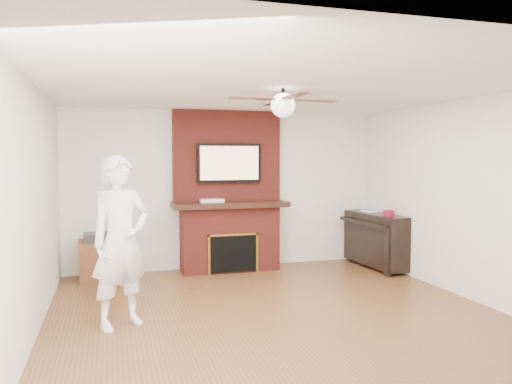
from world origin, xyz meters
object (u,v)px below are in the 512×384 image
object	(u,v)px
person	(121,242)
side_table	(100,258)
piano	(376,239)
fireplace	(229,207)

from	to	relation	value
person	side_table	bearing A→B (deg)	68.04
side_table	piano	world-z (taller)	piano
fireplace	person	distance (m)	2.84
person	side_table	world-z (taller)	person
person	piano	xyz separation A→B (m)	(3.97, 1.74, -0.43)
person	side_table	distance (m)	2.31
fireplace	side_table	distance (m)	2.06
piano	person	bearing A→B (deg)	-160.40
fireplace	person	bearing A→B (deg)	-126.35
fireplace	person	size ratio (longest dim) A/B	1.40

